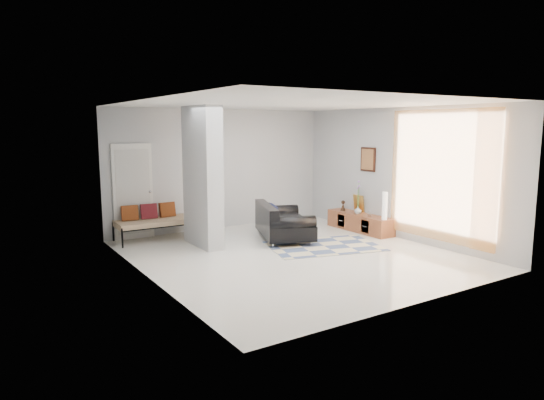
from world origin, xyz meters
TOP-DOWN VIEW (x-y plane):
  - floor at (0.00, 0.00)m, footprint 6.00×6.00m
  - ceiling at (0.00, 0.00)m, footprint 6.00×6.00m
  - wall_back at (0.00, 3.00)m, footprint 6.00×0.00m
  - wall_front at (0.00, -3.00)m, footprint 6.00×0.00m
  - wall_left at (-2.75, 0.00)m, footprint 0.00×6.00m
  - wall_right at (2.75, 0.00)m, footprint 0.00×6.00m
  - partition_column at (-1.10, 1.60)m, footprint 0.35×1.20m
  - hallway_door at (-2.10, 2.96)m, footprint 0.85×0.06m
  - curtain at (2.67, -1.15)m, footprint 0.00×2.55m
  - wall_art at (2.72, 0.90)m, footprint 0.04×0.45m
  - media_console at (2.52, 0.90)m, footprint 0.45×1.81m
  - loveseat at (0.54, 1.20)m, footprint 1.50×1.91m
  - daybed at (-1.71, 2.63)m, footprint 1.78×0.78m
  - area_rug at (0.90, 0.19)m, footprint 2.49×1.97m
  - cylinder_lamp at (2.50, 0.12)m, footprint 0.11×0.11m
  - bronze_figurine at (2.47, 1.44)m, footprint 0.14×0.14m
  - vase at (2.47, 0.92)m, footprint 0.17×0.17m

SIDE VIEW (x-z plane):
  - floor at x=0.00m, z-range 0.00..0.00m
  - area_rug at x=0.90m, z-range 0.00..0.01m
  - media_console at x=2.52m, z-range -0.20..0.60m
  - loveseat at x=0.54m, z-range -0.03..0.73m
  - daybed at x=-1.71m, z-range 0.03..0.80m
  - vase at x=2.47m, z-range 0.40..0.58m
  - bronze_figurine at x=2.47m, z-range 0.40..0.64m
  - cylinder_lamp at x=2.50m, z-range 0.40..1.00m
  - hallway_door at x=-2.10m, z-range 0.00..2.04m
  - partition_column at x=-1.10m, z-range 0.00..2.80m
  - wall_back at x=0.00m, z-range -1.60..4.40m
  - wall_front at x=0.00m, z-range -1.60..4.40m
  - wall_left at x=-2.75m, z-range -1.60..4.40m
  - wall_right at x=2.75m, z-range -1.60..4.40m
  - curtain at x=2.67m, z-range 0.17..2.72m
  - wall_art at x=2.72m, z-range 1.38..1.92m
  - ceiling at x=0.00m, z-range 2.80..2.80m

